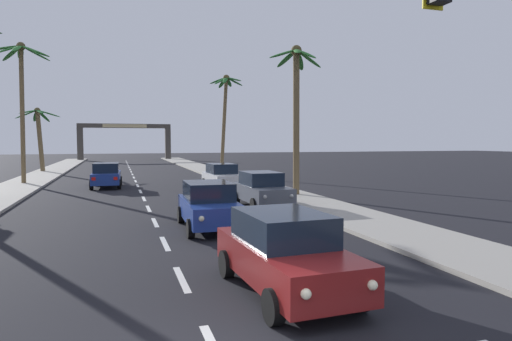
# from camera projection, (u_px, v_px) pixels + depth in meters

# --- Properties ---
(sidewalk_right) EXTENTS (3.20, 110.00, 0.14)m
(sidewalk_right) POSITION_uv_depth(u_px,v_px,m) (272.00, 191.00, 27.54)
(sidewalk_right) COLOR #9E998E
(sidewalk_right) RESTS_ON ground
(lane_markings) EXTENTS (4.28, 87.10, 0.01)m
(lane_markings) POSITION_uv_depth(u_px,v_px,m) (150.00, 197.00, 25.20)
(lane_markings) COLOR silver
(lane_markings) RESTS_ON ground
(traffic_signal_mast) EXTENTS (10.83, 0.41, 7.41)m
(traffic_signal_mast) POSITION_uv_depth(u_px,v_px,m) (394.00, 10.00, 7.38)
(traffic_signal_mast) COLOR #2D2D33
(traffic_signal_mast) RESTS_ON ground
(sedan_lead_at_stop_bar) EXTENTS (2.12, 4.51, 1.68)m
(sedan_lead_at_stop_bar) POSITION_uv_depth(u_px,v_px,m) (285.00, 252.00, 9.26)
(sedan_lead_at_stop_bar) COLOR maroon
(sedan_lead_at_stop_bar) RESTS_ON ground
(sedan_third_in_queue) EXTENTS (2.03, 4.48, 1.68)m
(sedan_third_in_queue) POSITION_uv_depth(u_px,v_px,m) (209.00, 205.00, 16.02)
(sedan_third_in_queue) COLOR navy
(sedan_third_in_queue) RESTS_ON ground
(sedan_oncoming_far) EXTENTS (2.05, 4.49, 1.68)m
(sedan_oncoming_far) POSITION_uv_depth(u_px,v_px,m) (106.00, 175.00, 30.07)
(sedan_oncoming_far) COLOR navy
(sedan_oncoming_far) RESTS_ON ground
(sedan_parked_nearest_kerb) EXTENTS (2.08, 4.50, 1.68)m
(sedan_parked_nearest_kerb) POSITION_uv_depth(u_px,v_px,m) (222.00, 176.00, 29.03)
(sedan_parked_nearest_kerb) COLOR silver
(sedan_parked_nearest_kerb) RESTS_ON ground
(sedan_parked_mid_kerb) EXTENTS (2.01, 4.48, 1.68)m
(sedan_parked_mid_kerb) POSITION_uv_depth(u_px,v_px,m) (262.00, 189.00, 21.30)
(sedan_parked_mid_kerb) COLOR #4C515B
(sedan_parked_mid_kerb) RESTS_ON ground
(palm_left_third) EXTENTS (4.00, 4.00, 10.18)m
(palm_left_third) POSITION_uv_depth(u_px,v_px,m) (21.00, 80.00, 31.58)
(palm_left_third) COLOR brown
(palm_left_third) RESTS_ON ground
(palm_left_farthest) EXTENTS (4.15, 3.97, 6.49)m
(palm_left_farthest) POSITION_uv_depth(u_px,v_px,m) (39.00, 129.00, 44.25)
(palm_left_farthest) COLOR brown
(palm_left_farthest) RESTS_ON ground
(palm_right_second) EXTENTS (3.15, 3.17, 8.50)m
(palm_right_second) POSITION_uv_depth(u_px,v_px,m) (296.00, 95.00, 24.87)
(palm_right_second) COLOR brown
(palm_right_second) RESTS_ON ground
(palm_right_third) EXTENTS (3.01, 3.04, 9.11)m
(palm_right_third) POSITION_uv_depth(u_px,v_px,m) (225.00, 104.00, 39.89)
(palm_right_third) COLOR brown
(palm_right_third) RESTS_ON ground
(town_gateway_arch) EXTENTS (14.84, 0.90, 5.99)m
(town_gateway_arch) POSITION_uv_depth(u_px,v_px,m) (125.00, 136.00, 73.26)
(town_gateway_arch) COLOR #423D38
(town_gateway_arch) RESTS_ON ground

